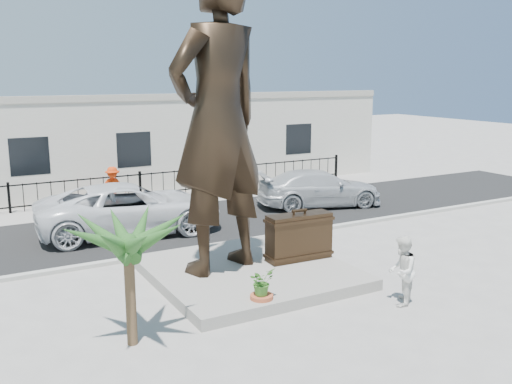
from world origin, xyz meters
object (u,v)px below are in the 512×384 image
(statue, at_px, (218,120))
(car_white, at_px, (130,209))
(suitcase, at_px, (299,237))
(tourist, at_px, (402,271))

(statue, distance_m, car_white, 6.76)
(suitcase, distance_m, tourist, 3.51)
(suitcase, relative_size, tourist, 1.10)
(statue, height_order, suitcase, statue)
(suitcase, bearing_deg, tourist, -75.13)
(statue, height_order, car_white, statue)
(statue, relative_size, suitcase, 4.27)
(tourist, relative_size, car_white, 0.27)
(tourist, height_order, car_white, car_white)
(car_white, bearing_deg, suitcase, -146.85)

